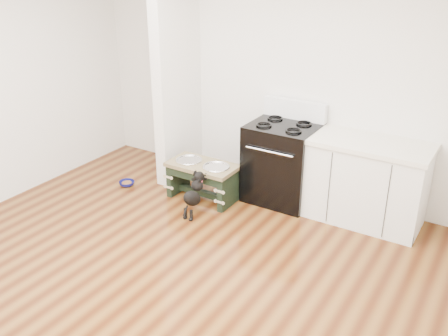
% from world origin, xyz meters
% --- Properties ---
extents(ground, '(5.00, 5.00, 0.00)m').
position_xyz_m(ground, '(0.00, 0.00, 0.00)').
color(ground, '#431E0C').
rests_on(ground, ground).
extents(room_shell, '(5.00, 5.00, 5.00)m').
position_xyz_m(room_shell, '(0.00, 0.00, 1.62)').
color(room_shell, silver).
rests_on(room_shell, ground).
extents(partition_wall, '(0.15, 0.80, 2.70)m').
position_xyz_m(partition_wall, '(-1.18, 2.10, 1.35)').
color(partition_wall, silver).
rests_on(partition_wall, ground).
extents(oven_range, '(0.76, 0.69, 1.14)m').
position_xyz_m(oven_range, '(0.25, 2.16, 0.48)').
color(oven_range, black).
rests_on(oven_range, ground).
extents(cabinet_run, '(1.24, 0.64, 0.91)m').
position_xyz_m(cabinet_run, '(1.23, 2.18, 0.45)').
color(cabinet_run, white).
rests_on(cabinet_run, ground).
extents(dog_feeder, '(0.81, 0.43, 0.46)m').
position_xyz_m(dog_feeder, '(-0.54, 1.67, 0.32)').
color(dog_feeder, black).
rests_on(dog_feeder, ground).
extents(puppy, '(0.14, 0.42, 0.50)m').
position_xyz_m(puppy, '(-0.39, 1.29, 0.27)').
color(puppy, black).
rests_on(puppy, ground).
extents(floor_bowl, '(0.21, 0.21, 0.06)m').
position_xyz_m(floor_bowl, '(-1.54, 1.45, 0.03)').
color(floor_bowl, '#0C0F56').
rests_on(floor_bowl, ground).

